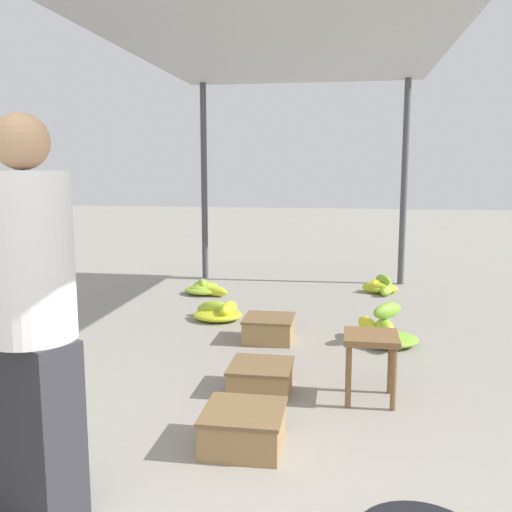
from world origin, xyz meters
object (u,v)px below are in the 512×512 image
stool (371,348)px  banana_pile_left_1 (205,289)px  vendor_foreground (32,317)px  crate_near (269,329)px  crate_far (244,428)px  banana_pile_left_0 (219,312)px  banana_pile_right_1 (382,286)px  banana_pile_right_0 (383,332)px  crate_mid (261,377)px

stool → banana_pile_left_1: bearing=122.2°
vendor_foreground → crate_near: 2.81m
vendor_foreground → crate_far: 1.29m
banana_pile_left_0 → crate_far: bearing=-74.3°
banana_pile_left_0 → banana_pile_left_1: 1.17m
stool → banana_pile_right_1: bearing=85.4°
banana_pile_left_0 → banana_pile_right_0: size_ratio=0.85×
banana_pile_left_0 → banana_pile_left_1: size_ratio=0.91×
vendor_foreground → crate_near: vendor_foreground is taller
banana_pile_right_0 → crate_mid: bearing=-126.7°
banana_pile_left_1 → crate_near: 1.97m
crate_far → crate_near: bearing=93.8°
banana_pile_right_1 → crate_near: 2.37m
banana_pile_left_1 → crate_near: size_ratio=1.30×
vendor_foreground → stool: size_ratio=3.87×
banana_pile_left_1 → crate_mid: size_ratio=1.32×
vendor_foreground → crate_far: vendor_foreground is taller
banana_pile_left_1 → crate_near: (0.99, -1.70, 0.04)m
banana_pile_left_1 → crate_mid: (1.09, -2.81, 0.03)m
banana_pile_right_1 → crate_far: size_ratio=1.43×
stool → banana_pile_left_0: 2.27m
crate_mid → stool: bearing=-4.4°
banana_pile_left_0 → crate_far: crate_far is taller
banana_pile_left_0 → crate_mid: (0.68, -1.72, 0.02)m
banana_pile_right_0 → crate_mid: banana_pile_right_0 is taller
banana_pile_left_0 → banana_pile_right_0: bearing=-20.1°
stool → banana_pile_left_1: 3.39m
banana_pile_right_0 → crate_near: banana_pile_right_0 is taller
banana_pile_left_0 → banana_pile_left_1: (-0.41, 1.09, -0.01)m
stool → banana_pile_right_1: size_ratio=0.71×
stool → crate_far: 1.03m
banana_pile_left_0 → banana_pile_right_1: bearing=42.4°
banana_pile_left_1 → crate_mid: bearing=-68.8°
crate_far → banana_pile_right_0: bearing=66.8°
vendor_foreground → banana_pile_right_0: 3.20m
crate_near → crate_far: bearing=-86.2°
stool → crate_near: bearing=124.8°
vendor_foreground → crate_near: size_ratio=3.99×
banana_pile_left_1 → crate_near: crate_near is taller
banana_pile_left_1 → crate_mid: 3.01m
crate_near → crate_far: 1.90m
banana_pile_left_1 → banana_pile_right_0: 2.56m
banana_pile_right_0 → banana_pile_right_1: banana_pile_right_0 is taller
banana_pile_left_1 → crate_mid: crate_mid is taller
banana_pile_left_1 → banana_pile_right_1: banana_pile_right_1 is taller
vendor_foreground → banana_pile_right_0: size_ratio=2.86×
banana_pile_left_0 → crate_near: bearing=-46.5°
crate_mid → banana_pile_right_0: bearing=53.3°
stool → banana_pile_right_0: 1.24m
vendor_foreground → banana_pile_right_1: (1.68, 4.74, -0.80)m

